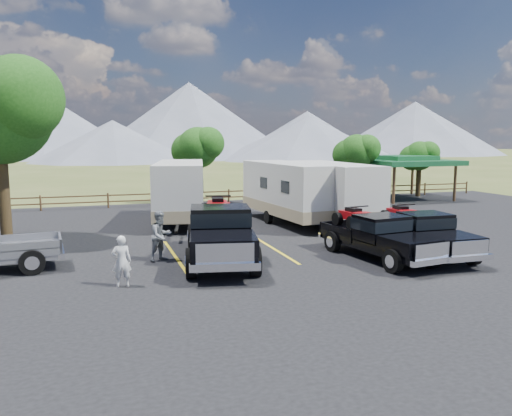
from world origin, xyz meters
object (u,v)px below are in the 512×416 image
object	(u,v)px
rig_center	(377,235)
trailer_left	(180,191)
person_b	(161,236)
person_a	(122,261)
trailer_center	(290,192)
rig_right	(421,232)
rig_left	(220,231)
trailer_right	(331,192)
pavilion	(405,161)

from	to	relation	value
rig_center	trailer_left	bearing A→B (deg)	111.33
trailer_left	person_b	bearing A→B (deg)	-92.67
person_a	rig_center	bearing A→B (deg)	-171.57
person_a	person_b	size ratio (longest dim) A/B	0.85
person_a	trailer_center	bearing A→B (deg)	-131.20
rig_right	person_b	xyz separation A→B (m)	(-9.56, 2.14, 0.04)
rig_left	trailer_right	size ratio (longest dim) A/B	0.77
rig_center	trailer_center	xyz separation A→B (m)	(-0.16, 8.29, 0.77)
trailer_left	pavilion	bearing A→B (deg)	29.24
person_b	trailer_left	bearing A→B (deg)	45.72
rig_left	person_b	xyz separation A→B (m)	(-2.05, 0.61, -0.17)
rig_left	rig_right	bearing A→B (deg)	-0.19
person_b	rig_left	bearing A→B (deg)	-46.42
person_a	trailer_left	bearing A→B (deg)	-104.44
rig_right	pavilion	bearing A→B (deg)	59.63
rig_center	person_b	size ratio (longest dim) A/B	3.10
rig_left	trailer_center	distance (m)	8.69
trailer_left	person_a	bearing A→B (deg)	-96.54
trailer_left	trailer_right	xyz separation A→B (m)	(7.37, -2.82, -0.02)
trailer_right	rig_left	bearing A→B (deg)	-141.56
pavilion	person_b	bearing A→B (deg)	-145.17
rig_left	person_a	xyz separation A→B (m)	(-3.60, -2.28, -0.30)
trailer_left	person_a	world-z (taller)	trailer_left
pavilion	person_a	size ratio (longest dim) A/B	3.97
trailer_left	person_b	distance (m)	8.37
rig_left	trailer_center	size ratio (longest dim) A/B	0.77
rig_left	trailer_left	distance (m)	8.71
rig_left	person_a	size ratio (longest dim) A/B	4.50
trailer_center	person_a	xyz separation A→B (m)	(-9.03, -9.04, -0.88)
pavilion	rig_left	world-z (taller)	pavilion
person_a	person_b	world-z (taller)	person_b
rig_right	trailer_right	xyz separation A→B (m)	(-0.13, 7.39, 0.77)
pavilion	trailer_left	bearing A→B (deg)	-162.45
rig_left	rig_center	xyz separation A→B (m)	(5.59, -1.53, -0.20)
person_b	trailer_right	bearing A→B (deg)	-0.81
rig_left	rig_right	world-z (taller)	rig_left
trailer_left	person_a	xyz separation A→B (m)	(-3.61, -10.96, -0.89)
rig_right	person_b	world-z (taller)	person_b
pavilion	person_b	xyz separation A→B (m)	(-19.57, -13.61, -1.83)
rig_left	person_a	distance (m)	4.27
trailer_right	person_a	xyz separation A→B (m)	(-10.98, -8.14, -0.87)
trailer_center	rig_center	bearing A→B (deg)	-93.90
rig_center	person_a	distance (m)	9.22
rig_right	trailer_center	distance (m)	8.58
person_a	pavilion	bearing A→B (deg)	-138.21
rig_right	trailer_center	size ratio (longest dim) A/B	0.60
rig_right	trailer_center	bearing A→B (deg)	106.11
trailer_left	person_a	distance (m)	11.58
rig_center	trailer_right	world-z (taller)	trailer_right
trailer_center	person_b	size ratio (longest dim) A/B	4.99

